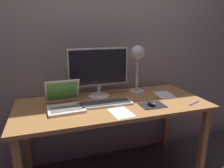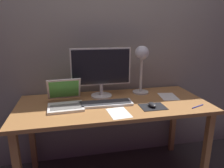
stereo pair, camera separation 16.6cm
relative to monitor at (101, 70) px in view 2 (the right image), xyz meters
name	(u,v)px [view 2 (the right image)]	position (x,y,z in m)	size (l,w,h in m)	color
back_wall	(105,33)	(0.07, 0.22, 0.31)	(4.80, 0.06, 2.60)	gray
desk	(113,111)	(0.07, -0.18, -0.33)	(1.60, 0.70, 0.74)	#A8703D
monitor	(101,70)	(0.00, 0.00, 0.00)	(0.54, 0.19, 0.44)	silver
keyboard_main	(106,103)	(0.00, -0.21, -0.24)	(0.44, 0.15, 0.03)	silver
laptop	(65,98)	(-0.33, -0.15, -0.19)	(0.29, 0.33, 0.21)	silver
desk_lamp	(142,59)	(0.39, 0.03, 0.07)	(0.15, 0.15, 0.45)	beige
mousepad	(153,107)	(0.36, -0.34, -0.25)	(0.20, 0.16, 0.00)	black
mouse	(152,105)	(0.36, -0.34, -0.23)	(0.06, 0.10, 0.03)	#28282B
paper_sheet_near_mouse	(168,96)	(0.60, -0.13, -0.25)	(0.15, 0.21, 0.00)	white
paper_sheet_by_keyboard	(119,113)	(0.07, -0.40, -0.25)	(0.15, 0.21, 0.00)	white
pen	(198,106)	(0.72, -0.41, -0.25)	(0.01, 0.01, 0.14)	#2633A5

